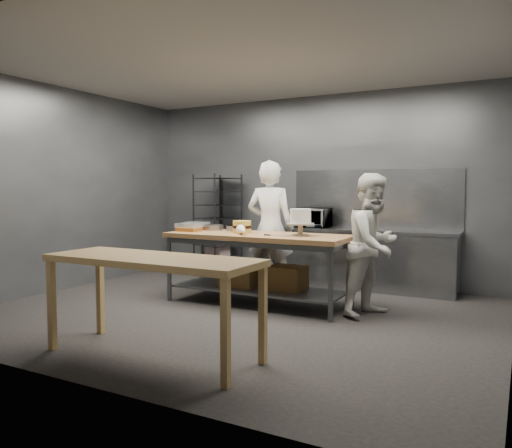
{
  "coord_description": "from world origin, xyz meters",
  "views": [
    {
      "loc": [
        3.06,
        -5.14,
        1.5
      ],
      "look_at": [
        0.03,
        0.47,
        1.05
      ],
      "focal_mm": 35.0,
      "sensor_mm": 36.0,
      "label": 1
    }
  ],
  "objects": [
    {
      "name": "back_wall",
      "position": [
        0.0,
        2.5,
        1.5
      ],
      "size": [
        6.0,
        0.04,
        3.0
      ],
      "primitive_type": "cube",
      "color": "#4C4F54",
      "rests_on": "ground"
    },
    {
      "name": "splashback_panel",
      "position": [
        1.0,
        2.48,
        1.35
      ],
      "size": [
        2.6,
        0.02,
        0.9
      ],
      "primitive_type": "cube",
      "color": "slate",
      "rests_on": "back_counter"
    },
    {
      "name": "offset_spatula",
      "position": [
        0.33,
        0.36,
        0.93
      ],
      "size": [
        0.36,
        0.02,
        0.02
      ],
      "color": "slate",
      "rests_on": "work_table"
    },
    {
      "name": "piping_bag",
      "position": [
        -0.05,
        0.24,
        0.98
      ],
      "size": [
        0.32,
        0.38,
        0.12
      ],
      "primitive_type": "cone",
      "rotation": [
        1.57,
        0.0,
        0.64
      ],
      "color": "white",
      "rests_on": "work_table"
    },
    {
      "name": "near_counter",
      "position": [
        0.17,
        -1.73,
        0.81
      ],
      "size": [
        2.0,
        0.7,
        0.9
      ],
      "color": "olive",
      "rests_on": "ground"
    },
    {
      "name": "cake_pans",
      "position": [
        -0.66,
        0.76,
        0.96
      ],
      "size": [
        0.81,
        0.34,
        0.07
      ],
      "color": "gray",
      "rests_on": "work_table"
    },
    {
      "name": "ground",
      "position": [
        0.0,
        0.0,
        0.0
      ],
      "size": [
        6.0,
        6.0,
        0.0
      ],
      "primitive_type": "plane",
      "color": "black",
      "rests_on": "ground"
    },
    {
      "name": "pastry_clamshells",
      "position": [
        -1.02,
        0.54,
        0.98
      ],
      "size": [
        0.38,
        0.5,
        0.11
      ],
      "color": "#9D5E1F",
      "rests_on": "work_table"
    },
    {
      "name": "back_counter",
      "position": [
        1.0,
        2.18,
        0.45
      ],
      "size": [
        2.6,
        0.6,
        0.9
      ],
      "color": "slate",
      "rests_on": "ground"
    },
    {
      "name": "chef_right",
      "position": [
        1.49,
        0.67,
        0.84
      ],
      "size": [
        0.88,
        0.99,
        1.68
      ],
      "primitive_type": "imported",
      "rotation": [
        0.0,
        0.0,
        1.22
      ],
      "color": "silver",
      "rests_on": "ground"
    },
    {
      "name": "microwave",
      "position": [
        0.1,
        2.18,
        1.05
      ],
      "size": [
        0.54,
        0.37,
        0.3
      ],
      "primitive_type": "imported",
      "color": "black",
      "rests_on": "back_counter"
    },
    {
      "name": "frosted_cake_stand",
      "position": [
        0.62,
        0.52,
        1.14
      ],
      "size": [
        0.34,
        0.34,
        0.33
      ],
      "color": "#A59A84",
      "rests_on": "work_table"
    },
    {
      "name": "chef_behind",
      "position": [
        -0.12,
        1.16,
        0.95
      ],
      "size": [
        0.73,
        0.51,
        1.9
      ],
      "primitive_type": "imported",
      "rotation": [
        0.0,
        0.0,
        3.22
      ],
      "color": "white",
      "rests_on": "ground"
    },
    {
      "name": "layer_cake",
      "position": [
        -0.22,
        0.54,
        1.0
      ],
      "size": [
        0.24,
        0.24,
        0.16
      ],
      "color": "gold",
      "rests_on": "work_table"
    },
    {
      "name": "speed_rack",
      "position": [
        -1.61,
        2.1,
        0.86
      ],
      "size": [
        0.76,
        0.79,
        1.75
      ],
      "color": "black",
      "rests_on": "ground"
    },
    {
      "name": "work_table",
      "position": [
        0.03,
        0.54,
        0.57
      ],
      "size": [
        2.4,
        0.9,
        0.92
      ],
      "color": "#99653D",
      "rests_on": "ground"
    }
  ]
}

